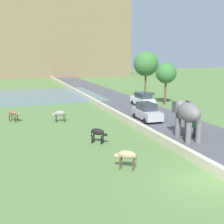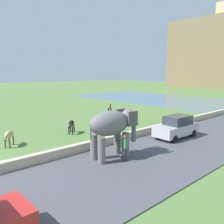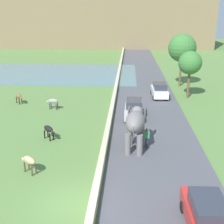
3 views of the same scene
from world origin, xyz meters
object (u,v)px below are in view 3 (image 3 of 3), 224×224
at_px(car_white, 159,90).
at_px(cow_tan, 29,161).
at_px(cow_brown, 19,96).
at_px(elephant, 136,123).
at_px(cow_black, 49,130).
at_px(cow_grey, 53,102).
at_px(person_beside_elephant, 147,138).
at_px(car_silver, 134,109).
at_px(car_red, 207,215).

distance_m(car_white, cow_tan, 20.84).
height_order(car_white, cow_brown, car_white).
bearing_deg(elephant, cow_black, 168.79).
distance_m(cow_grey, cow_tan, 13.23).
bearing_deg(person_beside_elephant, car_white, 81.09).
xyz_separation_m(car_silver, cow_black, (-6.82, -5.56, -0.06)).
relative_size(elephant, car_white, 0.87).
xyz_separation_m(elephant, car_white, (3.13, 14.48, -1.14)).
bearing_deg(person_beside_elephant, cow_grey, 135.90).
xyz_separation_m(person_beside_elephant, cow_grey, (-9.38, 9.09, -0.04)).
bearing_deg(cow_brown, cow_grey, -22.37).
height_order(cow_grey, cow_brown, same).
xyz_separation_m(elephant, cow_black, (-6.85, 1.36, -1.20)).
bearing_deg(car_red, elephant, 109.79).
height_order(elephant, car_red, elephant).
bearing_deg(car_red, person_beside_elephant, 104.30).
xyz_separation_m(elephant, cow_tan, (-6.71, -3.89, -1.20)).
height_order(cow_grey, cow_black, same).
bearing_deg(elephant, cow_brown, 139.34).
bearing_deg(cow_black, car_white, 52.76).
height_order(cow_black, cow_brown, same).
bearing_deg(car_red, car_white, 90.00).
height_order(car_silver, car_white, same).
relative_size(elephant, cow_black, 2.83).
bearing_deg(car_silver, car_red, -78.59).
xyz_separation_m(cow_grey, cow_black, (1.65, -7.86, 0.00)).
distance_m(elephant, car_silver, 7.01).
xyz_separation_m(person_beside_elephant, cow_tan, (-7.59, -4.02, -0.04)).
distance_m(cow_black, cow_tan, 5.25).
xyz_separation_m(car_white, cow_brown, (-15.91, -3.50, -0.06)).
relative_size(person_beside_elephant, car_silver, 0.40).
relative_size(person_beside_elephant, car_red, 0.41).
bearing_deg(car_white, car_red, -90.00).
distance_m(elephant, cow_tan, 7.85).
height_order(person_beside_elephant, car_white, car_white).
bearing_deg(person_beside_elephant, cow_black, 170.97).
bearing_deg(cow_grey, car_white, 24.35).
height_order(car_white, car_red, same).
height_order(elephant, person_beside_elephant, elephant).
height_order(car_silver, car_red, same).
xyz_separation_m(person_beside_elephant, cow_black, (-7.72, 1.23, -0.04)).
bearing_deg(person_beside_elephant, car_red, -75.70).
height_order(car_red, cow_brown, car_red).
xyz_separation_m(car_red, cow_grey, (-11.62, 17.90, -0.06)).
distance_m(cow_black, cow_brown, 11.30).
distance_m(car_silver, cow_tan, 12.72).
bearing_deg(cow_brown, car_red, -51.03).
height_order(cow_tan, cow_brown, same).
distance_m(person_beside_elephant, car_silver, 6.85).
bearing_deg(person_beside_elephant, elephant, -171.64).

